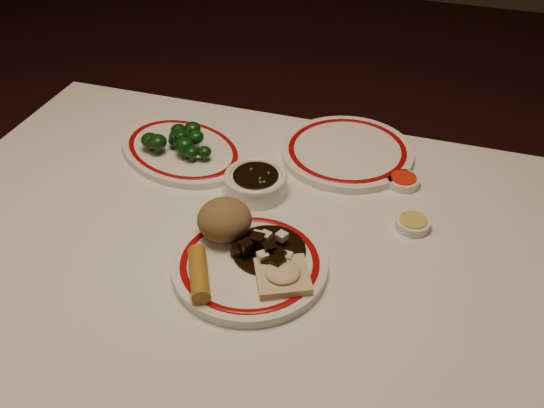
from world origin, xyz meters
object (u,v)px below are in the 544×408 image
Objects in this scene: fried_wonton at (283,275)px; stirfry_heap at (267,250)px; dining_table at (231,277)px; broccoli_plate at (183,150)px; spring_roll at (199,273)px; broccoli_pile at (179,140)px; soy_bowl at (256,184)px; main_plate at (250,265)px; rice_mound at (224,219)px.

fried_wonton is 0.06m from stirfry_heap.
dining_table is 3.30× the size of broccoli_plate.
dining_table is 0.18m from spring_roll.
fried_wonton is (0.13, 0.04, -0.00)m from spring_roll.
stirfry_heap is 0.81× the size of broccoli_pile.
soy_bowl is at bearing 62.54° from spring_roll.
spring_roll is at bearing -134.02° from main_plate.
spring_roll is at bearing -89.41° from rice_mound.
rice_mound is at bearing -50.13° from broccoli_pile.
stirfry_heap is (0.08, 0.09, -0.00)m from spring_roll.
main_plate is 0.09m from spring_roll.
broccoli_plate is at bearing 157.38° from soy_bowl.
spring_roll is at bearing -161.32° from fried_wonton.
broccoli_plate is at bearing 130.15° from dining_table.
main_plate is at bearing -44.37° from dining_table.
spring_roll is 0.13m from fried_wonton.
main_plate is 0.38m from broccoli_plate.
broccoli_pile is at bearing 137.19° from stirfry_heap.
rice_mound is 0.84× the size of fried_wonton.
main_plate is (0.06, -0.06, 0.10)m from dining_table.
spring_roll is (-0.06, -0.06, 0.02)m from main_plate.
dining_table is 7.67× the size of broccoli_pile.
fried_wonton is at bearing -61.48° from soy_bowl.
rice_mound is 0.79× the size of soy_bowl.
broccoli_plate is 0.21m from soy_bowl.
soy_bowl is (-0.12, 0.23, -0.01)m from fried_wonton.
broccoli_pile reaches higher than soy_bowl.
rice_mound is at bearing -91.05° from soy_bowl.
soy_bowl is (0.00, 0.27, -0.01)m from spring_roll.
broccoli_pile is (-0.19, 0.34, 0.01)m from spring_roll.
stirfry_heap is at bearing 47.48° from main_plate.
spring_roll is at bearing -90.35° from soy_bowl.
broccoli_pile is (-0.19, 0.22, 0.13)m from dining_table.
stirfry_heap reaches higher than spring_roll.
rice_mound is 0.26× the size of broccoli_plate.
stirfry_heap is at bearing -42.81° from broccoli_pile.
spring_roll is 0.39m from broccoli_pile.
main_plate is 2.69× the size of fried_wonton.
fried_wonton is at bearing -48.14° from stirfry_heap.
stirfry_heap is (-0.04, 0.05, 0.00)m from fried_wonton.
main_plate reaches higher than broccoli_plate.
fried_wonton is at bearing -30.20° from rice_mound.
spring_roll is 0.91× the size of soy_bowl.
dining_table is 10.69× the size of fried_wonton.
soy_bowl is at bearing 88.95° from rice_mound.
main_plate is 1.93× the size of broccoli_pile.
main_plate is 2.52× the size of soy_bowl.
broccoli_pile is 0.21m from soy_bowl.
stirfry_heap is 0.38m from broccoli_pile.
rice_mound reaches higher than broccoli_plate.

